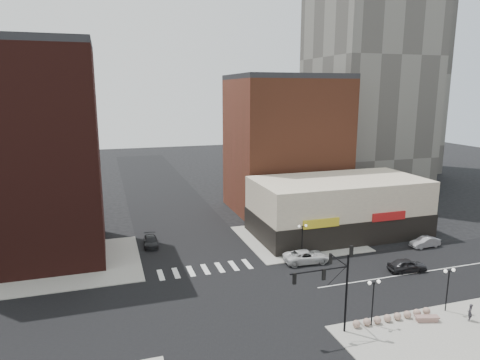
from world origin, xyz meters
name	(u,v)px	position (x,y,z in m)	size (l,w,h in m)	color
ground	(226,302)	(0.00, 0.00, 0.00)	(240.00, 240.00, 0.00)	black
road_ew	(226,302)	(0.00, 0.00, 0.01)	(200.00, 14.00, 0.02)	black
road_ns	(226,302)	(0.00, 0.00, 0.01)	(14.00, 200.00, 0.02)	black
sidewalk_nw	(75,263)	(-14.50, 14.50, 0.06)	(15.00, 15.00, 0.12)	gray
sidewalk_ne	(297,238)	(14.50, 14.50, 0.06)	(15.00, 15.00, 0.12)	gray
sidewalk_se	(472,354)	(16.00, -14.00, 0.06)	(18.00, 14.00, 0.12)	gray
building_nw	(28,157)	(-19.00, 18.50, 12.50)	(16.00, 15.00, 25.00)	#351410
building_ne_midrise	(286,146)	(19.00, 29.50, 11.00)	(18.00, 15.00, 22.00)	brown
tower_far	(400,3)	(60.00, 56.00, 41.00)	(18.00, 18.00, 82.00)	#47443F
building_ne_row	(338,211)	(21.00, 15.00, 3.30)	(24.20, 12.20, 8.00)	beige
traffic_signal	(335,278)	(7.24, -7.83, 4.96)	(5.59, 3.09, 7.77)	black
street_lamp_se_a	(374,291)	(11.00, -8.00, 3.29)	(1.22, 0.32, 4.16)	black
street_lamp_se_b	(449,279)	(19.00, -8.00, 3.29)	(1.22, 0.32, 4.16)	black
street_lamp_ne	(302,232)	(12.00, 8.00, 3.29)	(1.22, 0.32, 4.16)	black
bollard_row	(392,317)	(13.17, -8.00, 0.45)	(8.02, 0.67, 0.67)	gray
white_suv	(306,257)	(11.88, 6.50, 0.77)	(2.55, 5.53, 1.54)	silver
dark_sedan_east	(407,265)	(21.67, 0.71, 0.74)	(1.76, 4.37, 1.49)	black
silver_sedan	(425,242)	(29.11, 6.50, 0.68)	(1.43, 4.10, 1.35)	gray
dark_sedan_north	(151,241)	(-5.25, 17.87, 0.64)	(1.78, 4.39, 1.27)	black
pedestrian	(470,312)	(19.70, -10.06, 0.92)	(0.58, 0.38, 1.59)	#28262C
stone_bench	(427,318)	(16.05, -9.00, 0.38)	(2.16, 1.17, 0.48)	#8E6A62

